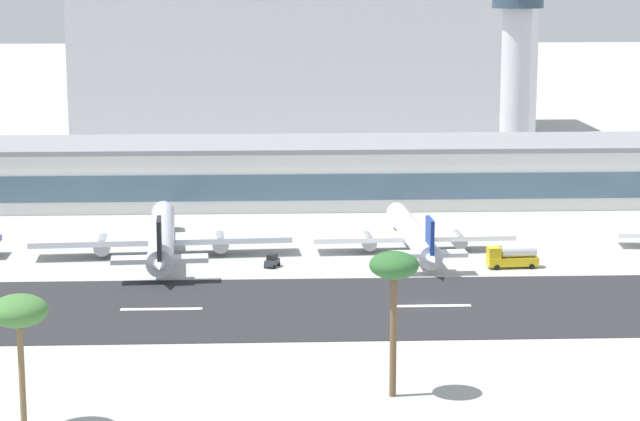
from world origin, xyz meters
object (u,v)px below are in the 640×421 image
at_px(palm_tree_0, 19,313).
at_px(airliner_navy_tail_gate_2, 414,236).
at_px(terminal_building, 287,172).
at_px(service_fuel_truck_0, 512,256).
at_px(distant_hotel_block, 302,59).
at_px(palm_tree_1, 394,271).
at_px(service_baggage_tug_1, 272,261).
at_px(airliner_black_tail_gate_1, 161,238).
at_px(control_tower, 516,63).

bearing_deg(palm_tree_0, airliner_navy_tail_gate_2, 58.19).
bearing_deg(terminal_building, service_fuel_truck_0, -59.85).
bearing_deg(distant_hotel_block, terminal_building, -93.23).
bearing_deg(palm_tree_1, airliner_navy_tail_gate_2, 81.31).
height_order(airliner_navy_tail_gate_2, service_fuel_truck_0, airliner_navy_tail_gate_2).
bearing_deg(distant_hotel_block, service_baggage_tug_1, -93.33).
xyz_separation_m(service_baggage_tug_1, palm_tree_1, (13.60, -65.43, 14.00)).
xyz_separation_m(airliner_black_tail_gate_1, palm_tree_1, (32.70, -73.68, 11.74)).
relative_size(control_tower, service_baggage_tug_1, 12.82).
bearing_deg(terminal_building, service_baggage_tug_1, -93.54).
bearing_deg(airliner_navy_tail_gate_2, distant_hotel_block, 2.38).
height_order(distant_hotel_block, palm_tree_0, distant_hotel_block).
height_order(airliner_black_tail_gate_1, service_baggage_tug_1, airliner_black_tail_gate_1).
bearing_deg(palm_tree_0, service_baggage_tug_1, 69.85).
height_order(airliner_black_tail_gate_1, airliner_navy_tail_gate_2, airliner_black_tail_gate_1).
distance_m(service_baggage_tug_1, palm_tree_1, 68.28).
bearing_deg(airliner_black_tail_gate_1, control_tower, -45.21).
height_order(terminal_building, distant_hotel_block, distant_hotel_block).
distance_m(terminal_building, airliner_navy_tail_gate_2, 54.68).
bearing_deg(control_tower, palm_tree_0, -116.92).
height_order(control_tower, service_fuel_truck_0, control_tower).
height_order(control_tower, service_baggage_tug_1, control_tower).
height_order(terminal_building, palm_tree_1, palm_tree_1).
relative_size(control_tower, service_fuel_truck_0, 5.27).
relative_size(terminal_building, palm_tree_1, 11.73).
bearing_deg(service_baggage_tug_1, airliner_black_tail_gate_1, -90.49).
bearing_deg(control_tower, terminal_building, -146.16).
xyz_separation_m(distant_hotel_block, airliner_navy_tail_gate_2, (14.04, -180.49, -18.79)).
xyz_separation_m(distant_hotel_block, palm_tree_1, (2.50, -255.99, -6.72)).
bearing_deg(service_fuel_truck_0, airliner_black_tail_gate_1, -14.74).
relative_size(distant_hotel_block, airliner_navy_tail_gate_2, 3.19).
bearing_deg(palm_tree_1, service_baggage_tug_1, 101.74).
relative_size(control_tower, airliner_black_tail_gate_1, 0.92).
relative_size(airliner_black_tail_gate_1, service_fuel_truck_0, 5.74).
height_order(airliner_navy_tail_gate_2, palm_tree_1, palm_tree_1).
xyz_separation_m(control_tower, service_fuel_truck_0, (-20.24, -100.74, -25.03)).
distance_m(control_tower, service_baggage_tug_1, 118.24).
bearing_deg(service_fuel_truck_0, control_tower, -105.84).
height_order(airliner_navy_tail_gate_2, service_baggage_tug_1, airliner_navy_tail_gate_2).
relative_size(terminal_building, airliner_navy_tail_gate_2, 4.53).
distance_m(airliner_black_tail_gate_1, service_baggage_tug_1, 20.92).
relative_size(airliner_black_tail_gate_1, palm_tree_1, 2.88).
relative_size(distant_hotel_block, service_baggage_tug_1, 40.08).
xyz_separation_m(control_tower, airliner_navy_tail_gate_2, (-35.27, -88.19, -24.07)).
xyz_separation_m(terminal_building, service_fuel_truck_0, (36.44, -62.74, -4.54)).
bearing_deg(palm_tree_0, distant_hotel_block, 81.75).
relative_size(terminal_building, palm_tree_0, 13.46).
relative_size(airliner_navy_tail_gate_2, service_baggage_tug_1, 12.55).
relative_size(distant_hotel_block, palm_tree_0, 9.49).
relative_size(control_tower, palm_tree_0, 3.04).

